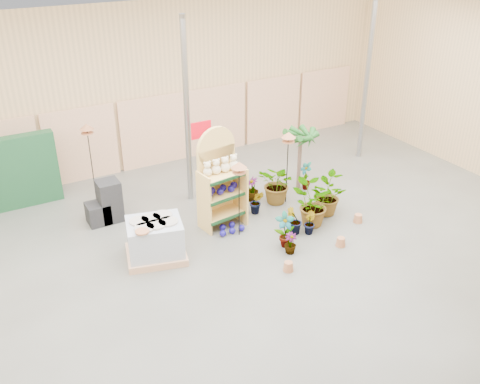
{
  "coord_description": "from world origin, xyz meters",
  "views": [
    {
      "loc": [
        -4.81,
        -7.53,
        6.35
      ],
      "look_at": [
        0.3,
        1.5,
        1.0
      ],
      "focal_mm": 40.0,
      "sensor_mm": 36.0,
      "label": 1
    }
  ],
  "objects_px": {
    "pallet_stack": "(155,240)",
    "bird_table_front": "(239,167)",
    "display_shelf": "(219,181)",
    "potted_plant_2": "(311,205)"
  },
  "relations": [
    {
      "from": "pallet_stack",
      "to": "bird_table_front",
      "type": "xyz_separation_m",
      "value": [
        1.95,
        -0.07,
        1.23
      ]
    },
    {
      "from": "pallet_stack",
      "to": "bird_table_front",
      "type": "height_order",
      "value": "bird_table_front"
    },
    {
      "from": "display_shelf",
      "to": "bird_table_front",
      "type": "bearing_deg",
      "value": -87.42
    },
    {
      "from": "display_shelf",
      "to": "potted_plant_2",
      "type": "bearing_deg",
      "value": -40.44
    },
    {
      "from": "bird_table_front",
      "to": "potted_plant_2",
      "type": "bearing_deg",
      "value": -14.61
    },
    {
      "from": "pallet_stack",
      "to": "potted_plant_2",
      "type": "bearing_deg",
      "value": 6.73
    },
    {
      "from": "display_shelf",
      "to": "pallet_stack",
      "type": "bearing_deg",
      "value": -168.55
    },
    {
      "from": "display_shelf",
      "to": "potted_plant_2",
      "type": "height_order",
      "value": "display_shelf"
    },
    {
      "from": "display_shelf",
      "to": "bird_table_front",
      "type": "relative_size",
      "value": 1.3
    },
    {
      "from": "display_shelf",
      "to": "bird_table_front",
      "type": "height_order",
      "value": "display_shelf"
    }
  ]
}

